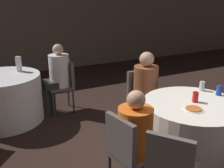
{
  "coord_description": "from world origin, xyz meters",
  "views": [
    {
      "loc": [
        -1.8,
        -1.82,
        1.86
      ],
      "look_at": [
        -0.45,
        0.83,
        0.86
      ],
      "focal_mm": 40.0,
      "sensor_mm": 36.0,
      "label": 1
    }
  ],
  "objects_px": {
    "person_orange_shirt": "(140,142)",
    "person_white_shirt": "(56,79)",
    "soda_can_blue": "(219,90)",
    "bottle_far": "(19,64)",
    "soda_can_red": "(195,97)",
    "chair_near_west": "(127,149)",
    "chair_near_southwest": "(170,168)",
    "pizza_plate_near": "(194,109)",
    "soda_can_silver": "(202,86)",
    "table_far": "(4,99)",
    "table_near": "(190,132)",
    "chair_far_east": "(65,81)",
    "chair_near_north": "(141,94)",
    "person_floral_shirt": "(148,93)"
  },
  "relations": [
    {
      "from": "person_orange_shirt",
      "to": "person_white_shirt",
      "type": "relative_size",
      "value": 0.93
    },
    {
      "from": "soda_can_blue",
      "to": "bottle_far",
      "type": "distance_m",
      "value": 3.02
    },
    {
      "from": "person_orange_shirt",
      "to": "soda_can_red",
      "type": "height_order",
      "value": "person_orange_shirt"
    },
    {
      "from": "chair_near_west",
      "to": "person_orange_shirt",
      "type": "relative_size",
      "value": 0.8
    },
    {
      "from": "chair_near_southwest",
      "to": "soda_can_red",
      "type": "bearing_deg",
      "value": 89.27
    },
    {
      "from": "pizza_plate_near",
      "to": "soda_can_silver",
      "type": "relative_size",
      "value": 1.76
    },
    {
      "from": "person_white_shirt",
      "to": "table_far",
      "type": "bearing_deg",
      "value": 90.0
    },
    {
      "from": "table_near",
      "to": "person_white_shirt",
      "type": "distance_m",
      "value": 2.35
    },
    {
      "from": "chair_far_east",
      "to": "person_orange_shirt",
      "type": "distance_m",
      "value": 2.24
    },
    {
      "from": "table_far",
      "to": "chair_near_north",
      "type": "xyz_separation_m",
      "value": [
        1.81,
        -1.17,
        0.16
      ]
    },
    {
      "from": "person_floral_shirt",
      "to": "bottle_far",
      "type": "xyz_separation_m",
      "value": [
        -1.53,
        1.46,
        0.27
      ]
    },
    {
      "from": "soda_can_blue",
      "to": "chair_near_west",
      "type": "bearing_deg",
      "value": -171.15
    },
    {
      "from": "pizza_plate_near",
      "to": "person_white_shirt",
      "type": "bearing_deg",
      "value": 111.82
    },
    {
      "from": "chair_far_east",
      "to": "soda_can_blue",
      "type": "relative_size",
      "value": 7.26
    },
    {
      "from": "table_far",
      "to": "chair_near_southwest",
      "type": "relative_size",
      "value": 1.31
    },
    {
      "from": "person_white_shirt",
      "to": "soda_can_blue",
      "type": "bearing_deg",
      "value": -141.06
    },
    {
      "from": "person_white_shirt",
      "to": "bottle_far",
      "type": "bearing_deg",
      "value": 74.46
    },
    {
      "from": "person_floral_shirt",
      "to": "soda_can_silver",
      "type": "distance_m",
      "value": 0.74
    },
    {
      "from": "chair_near_southwest",
      "to": "person_floral_shirt",
      "type": "xyz_separation_m",
      "value": [
        0.75,
        1.4,
        0.07
      ]
    },
    {
      "from": "chair_near_southwest",
      "to": "soda_can_blue",
      "type": "height_order",
      "value": "chair_near_southwest"
    },
    {
      "from": "pizza_plate_near",
      "to": "soda_can_blue",
      "type": "bearing_deg",
      "value": 17.31
    },
    {
      "from": "person_orange_shirt",
      "to": "pizza_plate_near",
      "type": "height_order",
      "value": "person_orange_shirt"
    },
    {
      "from": "person_floral_shirt",
      "to": "pizza_plate_near",
      "type": "relative_size",
      "value": 5.53
    },
    {
      "from": "chair_near_west",
      "to": "person_floral_shirt",
      "type": "height_order",
      "value": "person_floral_shirt"
    },
    {
      "from": "table_far",
      "to": "soda_can_red",
      "type": "distance_m",
      "value": 2.89
    },
    {
      "from": "bottle_far",
      "to": "pizza_plate_near",
      "type": "bearing_deg",
      "value": -59.34
    },
    {
      "from": "chair_near_west",
      "to": "person_orange_shirt",
      "type": "height_order",
      "value": "person_orange_shirt"
    },
    {
      "from": "person_white_shirt",
      "to": "soda_can_red",
      "type": "distance_m",
      "value": 2.35
    },
    {
      "from": "chair_near_west",
      "to": "pizza_plate_near",
      "type": "distance_m",
      "value": 0.86
    },
    {
      "from": "chair_far_east",
      "to": "person_floral_shirt",
      "type": "bearing_deg",
      "value": -143.58
    },
    {
      "from": "chair_near_southwest",
      "to": "bottle_far",
      "type": "height_order",
      "value": "bottle_far"
    },
    {
      "from": "table_far",
      "to": "chair_near_north",
      "type": "bearing_deg",
      "value": -32.79
    },
    {
      "from": "chair_near_southwest",
      "to": "person_orange_shirt",
      "type": "relative_size",
      "value": 0.8
    },
    {
      "from": "chair_near_north",
      "to": "pizza_plate_near",
      "type": "height_order",
      "value": "chair_near_north"
    },
    {
      "from": "soda_can_blue",
      "to": "chair_far_east",
      "type": "bearing_deg",
      "value": 122.84
    },
    {
      "from": "table_near",
      "to": "soda_can_red",
      "type": "height_order",
      "value": "soda_can_red"
    },
    {
      "from": "soda_can_red",
      "to": "table_near",
      "type": "bearing_deg",
      "value": -162.96
    },
    {
      "from": "chair_near_north",
      "to": "bottle_far",
      "type": "xyz_separation_m",
      "value": [
        -1.52,
        1.3,
        0.34
      ]
    },
    {
      "from": "person_floral_shirt",
      "to": "pizza_plate_near",
      "type": "xyz_separation_m",
      "value": [
        -0.09,
        -0.96,
        0.16
      ]
    },
    {
      "from": "table_far",
      "to": "person_white_shirt",
      "type": "height_order",
      "value": "person_white_shirt"
    },
    {
      "from": "chair_far_east",
      "to": "soda_can_silver",
      "type": "bearing_deg",
      "value": -142.33
    },
    {
      "from": "table_far",
      "to": "chair_far_east",
      "type": "distance_m",
      "value": 1.0
    },
    {
      "from": "table_far",
      "to": "soda_can_blue",
      "type": "xyz_separation_m",
      "value": [
        2.31,
        -2.1,
        0.44
      ]
    },
    {
      "from": "table_near",
      "to": "soda_can_silver",
      "type": "distance_m",
      "value": 0.64
    },
    {
      "from": "person_white_shirt",
      "to": "soda_can_silver",
      "type": "xyz_separation_m",
      "value": [
        1.42,
        -1.84,
        0.22
      ]
    },
    {
      "from": "chair_near_west",
      "to": "soda_can_blue",
      "type": "bearing_deg",
      "value": 88.37
    },
    {
      "from": "soda_can_silver",
      "to": "bottle_far",
      "type": "xyz_separation_m",
      "value": [
        -1.96,
        2.03,
        0.06
      ]
    },
    {
      "from": "person_orange_shirt",
      "to": "bottle_far",
      "type": "bearing_deg",
      "value": -172.93
    },
    {
      "from": "pizza_plate_near",
      "to": "chair_near_west",
      "type": "bearing_deg",
      "value": -177.36
    },
    {
      "from": "table_near",
      "to": "chair_near_west",
      "type": "relative_size",
      "value": 1.28
    }
  ]
}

